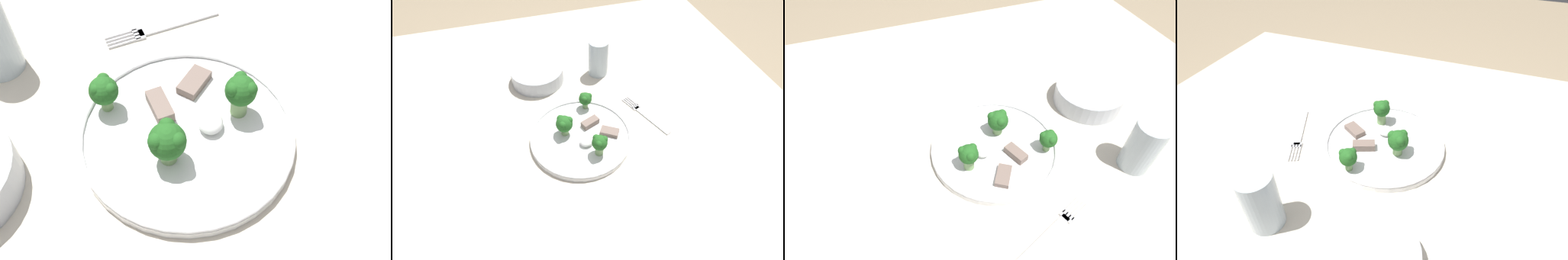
# 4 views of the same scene
# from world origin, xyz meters

# --- Properties ---
(table) EXTENTS (1.26, 1.14, 0.70)m
(table) POSITION_xyz_m (0.00, 0.00, 0.62)
(table) COLOR beige
(table) RESTS_ON ground_plane
(dinner_plate) EXTENTS (0.27, 0.27, 0.02)m
(dinner_plate) POSITION_xyz_m (-0.03, -0.11, 0.71)
(dinner_plate) COLOR white
(dinner_plate) RESTS_ON table
(fork) EXTENTS (0.08, 0.17, 0.00)m
(fork) POSITION_xyz_m (0.17, -0.08, 0.71)
(fork) COLOR silver
(fork) RESTS_ON table
(broccoli_floret_near_rim_left) EXTENTS (0.05, 0.04, 0.06)m
(broccoli_floret_near_rim_left) POSITION_xyz_m (-0.07, -0.09, 0.75)
(broccoli_floret_near_rim_left) COLOR #7FA866
(broccoli_floret_near_rim_left) RESTS_ON dinner_plate
(broccoli_floret_center_left) EXTENTS (0.04, 0.04, 0.06)m
(broccoli_floret_center_left) POSITION_xyz_m (0.00, -0.17, 0.76)
(broccoli_floret_center_left) COLOR #7FA866
(broccoli_floret_center_left) RESTS_ON dinner_plate
(broccoli_floret_back_left) EXTENTS (0.04, 0.04, 0.05)m
(broccoli_floret_back_left) POSITION_xyz_m (0.01, -0.01, 0.75)
(broccoli_floret_back_left) COLOR #7FA866
(broccoli_floret_back_left) RESTS_ON dinner_plate
(meat_slice_front_slice) EXTENTS (0.05, 0.04, 0.02)m
(meat_slice_front_slice) POSITION_xyz_m (0.01, -0.07, 0.72)
(meat_slice_front_slice) COLOR #756056
(meat_slice_front_slice) RESTS_ON dinner_plate
(meat_slice_middle_slice) EXTENTS (0.06, 0.05, 0.01)m
(meat_slice_middle_slice) POSITION_xyz_m (0.05, -0.12, 0.72)
(meat_slice_middle_slice) COLOR #756056
(meat_slice_middle_slice) RESTS_ON dinner_plate
(sauce_dollop) EXTENTS (0.04, 0.03, 0.02)m
(sauce_dollop) POSITION_xyz_m (-0.02, -0.14, 0.73)
(sauce_dollop) COLOR white
(sauce_dollop) RESTS_ON dinner_plate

